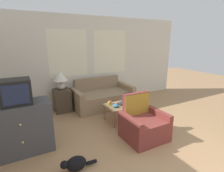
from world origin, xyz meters
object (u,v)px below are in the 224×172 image
object	(u,v)px
cup_navy	(110,102)
cup_yellow	(109,104)
television	(16,92)
table_lamp	(61,78)
snack_bowl	(116,106)
coffee_table	(123,106)
tv_remote	(123,101)
couch	(102,97)
laptop	(131,101)
book_red	(121,104)
cat_black	(76,164)
armchair	(143,125)

from	to	relation	value
cup_navy	cup_yellow	world-z (taller)	cup_yellow
television	table_lamp	world-z (taller)	television
cup_yellow	table_lamp	bearing A→B (deg)	125.68
cup_navy	snack_bowl	distance (m)	0.26
coffee_table	tv_remote	world-z (taller)	tv_remote
couch	laptop	size ratio (longest dim) A/B	5.78
cup_navy	snack_bowl	world-z (taller)	cup_navy
table_lamp	snack_bowl	world-z (taller)	table_lamp
table_lamp	book_red	distance (m)	1.76
snack_bowl	cat_black	xyz separation A→B (m)	(-1.29, -1.06, -0.33)
tv_remote	cat_black	size ratio (longest dim) A/B	0.28
cup_navy	tv_remote	world-z (taller)	cup_navy
tv_remote	couch	bearing A→B (deg)	98.40
laptop	book_red	bearing A→B (deg)	169.81
couch	television	bearing A→B (deg)	-148.10
armchair	cat_black	size ratio (longest dim) A/B	1.57
cup_yellow	tv_remote	world-z (taller)	cup_yellow
laptop	tv_remote	size ratio (longest dim) A/B	1.90
couch	cup_navy	bearing A→B (deg)	-103.52
laptop	cup_yellow	distance (m)	0.56
laptop	tv_remote	xyz separation A→B (m)	(-0.11, 0.18, -0.05)
table_lamp	cup_yellow	size ratio (longest dim) A/B	5.84
table_lamp	cat_black	distance (m)	2.57
snack_bowl	cup_navy	bearing A→B (deg)	91.67
armchair	television	distance (m)	2.37
armchair	snack_bowl	distance (m)	0.83
cup_yellow	book_red	world-z (taller)	cup_yellow
coffee_table	book_red	size ratio (longest dim) A/B	4.18
table_lamp	book_red	xyz separation A→B (m)	(1.13, -1.25, -0.52)
coffee_table	table_lamp	bearing A→B (deg)	132.12
cup_yellow	cat_black	xyz separation A→B (m)	(-1.21, -1.24, -0.34)
armchair	tv_remote	distance (m)	1.05
television	book_red	bearing A→B (deg)	6.99
cup_yellow	laptop	bearing A→B (deg)	-13.58
cup_yellow	television	bearing A→B (deg)	-169.38
table_lamp	cat_black	size ratio (longest dim) A/B	0.89
television	cat_black	world-z (taller)	television
table_lamp	snack_bowl	distance (m)	1.70
couch	snack_bowl	bearing A→B (deg)	-100.23
cat_black	table_lamp	bearing A→B (deg)	-95.29
television	snack_bowl	distance (m)	2.07
couch	table_lamp	bearing A→B (deg)	171.71
cup_yellow	tv_remote	size ratio (longest dim) A/B	0.55
laptop	cup_navy	world-z (taller)	laptop
table_lamp	cat_black	bearing A→B (deg)	-98.86
armchair	table_lamp	world-z (taller)	table_lamp
laptop	book_red	world-z (taller)	laptop
table_lamp	tv_remote	distance (m)	1.77
coffee_table	cup_navy	bearing A→B (deg)	141.20
television	cup_navy	size ratio (longest dim) A/B	6.23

